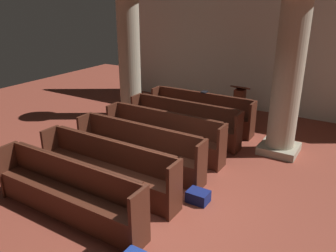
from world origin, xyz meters
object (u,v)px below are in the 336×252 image
object	(u,v)px
pillar_aisle_side	(289,70)
pew_row_0	(201,110)
pew_row_3	(138,147)
pew_row_1	(184,120)
pew_row_2	(163,132)
hymn_book	(204,92)
pillar_far_side	(129,52)
pew_row_4	(107,166)
pew_row_5	(67,189)
kneeler_box_navy	(198,196)
lectern	(239,106)

from	to	relation	value
pillar_aisle_side	pew_row_0	bearing A→B (deg)	168.37
pillar_aisle_side	pew_row_3	bearing A→B (deg)	-133.34
pew_row_1	pew_row_2	bearing A→B (deg)	-90.00
pillar_aisle_side	pew_row_1	bearing A→B (deg)	-167.82
pew_row_0	hymn_book	xyz separation A→B (m)	(-0.01, 0.19, 0.46)
pew_row_2	hymn_book	xyz separation A→B (m)	(-0.01, 2.12, 0.46)
pillar_far_side	hymn_book	xyz separation A→B (m)	(2.24, 0.40, -0.96)
pew_row_4	pillar_aisle_side	distance (m)	4.34
pew_row_0	pillar_far_side	xyz separation A→B (m)	(-2.24, -0.22, 1.43)
pillar_aisle_side	pew_row_5	bearing A→B (deg)	-117.72
pillar_far_side	kneeler_box_navy	size ratio (longest dim) A/B	9.84
lectern	pew_row_2	bearing A→B (deg)	-103.18
pew_row_0	pew_row_1	distance (m)	0.97
pew_row_0	pew_row_2	world-z (taller)	same
pew_row_0	pew_row_2	bearing A→B (deg)	-90.00
pillar_aisle_side	lectern	bearing A→B (deg)	136.00
pillar_aisle_side	pillar_far_side	xyz separation A→B (m)	(-4.54, 0.26, 0.00)
pew_row_4	pew_row_0	bearing A→B (deg)	90.00
kneeler_box_navy	pew_row_5	bearing A→B (deg)	-137.07
pew_row_0	pillar_far_side	size ratio (longest dim) A/B	0.80
pillar_far_side	pew_row_2	bearing A→B (deg)	-37.45
pew_row_3	kneeler_box_navy	bearing A→B (deg)	-14.94
kneeler_box_navy	pew_row_3	bearing A→B (deg)	165.06
lectern	pew_row_0	bearing A→B (deg)	-123.42
pillar_aisle_side	hymn_book	bearing A→B (deg)	163.99
pew_row_0	pew_row_5	size ratio (longest dim) A/B	1.00
pew_row_5	pew_row_4	bearing A→B (deg)	90.00
pew_row_5	kneeler_box_navy	distance (m)	2.25
pew_row_2	hymn_book	distance (m)	2.17
pew_row_2	pew_row_3	bearing A→B (deg)	-90.00
pew_row_3	hymn_book	bearing A→B (deg)	90.13
pew_row_0	pew_row_2	size ratio (longest dim) A/B	1.00
lectern	kneeler_box_navy	world-z (taller)	lectern
pillar_aisle_side	hymn_book	world-z (taller)	pillar_aisle_side
pew_row_5	hymn_book	xyz separation A→B (m)	(-0.01, 5.03, 0.46)
pew_row_0	pew_row_2	distance (m)	1.94
pew_row_1	pew_row_5	xyz separation A→B (m)	(0.00, -3.87, 0.00)
pew_row_4	pew_row_2	bearing A→B (deg)	90.00
pillar_aisle_side	lectern	xyz separation A→B (m)	(-1.59, 1.54, -1.49)
pillar_aisle_side	pillar_far_side	distance (m)	4.55
pew_row_2	pillar_far_side	xyz separation A→B (m)	(-2.24, 1.72, 1.43)
pew_row_2	pew_row_5	bearing A→B (deg)	-90.00
pew_row_1	pew_row_0	bearing A→B (deg)	90.00
hymn_book	pew_row_4	bearing A→B (deg)	-89.90
pew_row_4	pew_row_5	world-z (taller)	same
pew_row_1	pillar_far_side	distance (m)	2.76
pew_row_0	pillar_aisle_side	world-z (taller)	pillar_aisle_side
pew_row_3	pew_row_5	size ratio (longest dim) A/B	1.00
kneeler_box_navy	pew_row_2	bearing A→B (deg)	139.12
pew_row_1	pew_row_4	bearing A→B (deg)	-90.00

